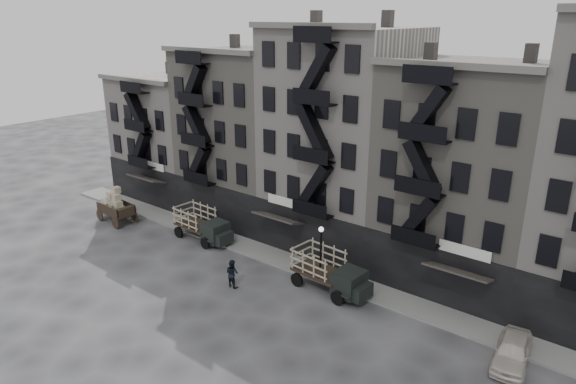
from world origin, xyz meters
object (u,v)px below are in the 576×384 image
Objects in this scene: car_east at (512,351)px; pedestrian_mid at (232,273)px; pedestrian_west at (119,206)px; stake_truck_west at (202,222)px; stake_truck_east at (329,269)px; wagon at (115,202)px; horse at (104,203)px.

car_east is 17.97m from pedestrian_mid.
pedestrian_west reaches higher than car_east.
stake_truck_east is (12.97, -0.44, 0.05)m from stake_truck_west.
pedestrian_mid is at bearing -47.69° from pedestrian_west.
stake_truck_east is (22.15, 1.65, -0.21)m from wagon.
stake_truck_east is 1.33× the size of car_east.
pedestrian_west is 18.19m from pedestrian_mid.
wagon is at bearing -170.77° from stake_truck_east.
car_east is (25.09, -0.83, -0.82)m from stake_truck_west.
stake_truck_east is 3.57× the size of pedestrian_west.
stake_truck_east reaches higher than pedestrian_west.
stake_truck_west is at bearing -29.30° from pedestrian_mid.
stake_truck_east is at bearing 0.70° from stake_truck_west.
pedestrian_mid is (-5.55, -3.71, -0.61)m from stake_truck_east.
stake_truck_east reaches higher than car_east.
stake_truck_east reaches higher than stake_truck_west.
pedestrian_mid is at bearing -26.55° from stake_truck_west.
pedestrian_west is at bearing -172.27° from stake_truck_west.
pedestrian_west is at bearing -83.16° from horse.
pedestrian_mid is (7.43, -4.15, -0.55)m from stake_truck_west.
stake_truck_west is at bearing 17.23° from wagon.
horse is 12.52m from stake_truck_west.
horse is 25.44m from stake_truck_east.
car_east is (34.27, 1.26, -1.08)m from wagon.
wagon is 1.93× the size of pedestrian_mid.
car_east is 2.16× the size of pedestrian_mid.
horse is at bearing 173.57° from car_east.
horse is at bearing 169.28° from wagon.
stake_truck_east is 6.70m from pedestrian_mid.
stake_truck_west is 10.54m from pedestrian_west.
pedestrian_west is at bearing -173.85° from stake_truck_east.
horse is 1.07× the size of pedestrian_west.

